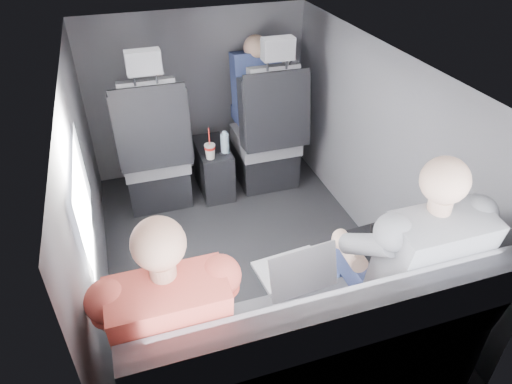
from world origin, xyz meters
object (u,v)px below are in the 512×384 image
object	(u,v)px
center_console	(213,168)
laptop_silver	(295,270)
water_bottle	(225,143)
passenger_front_right	(256,89)
front_seat_left	(155,158)
front_seat_right	(268,141)
laptop_black	(389,239)
passenger_rear_right	(404,266)
laptop_white	(162,292)
rear_bench	(311,356)
passenger_rear_left	(170,325)
soda_cup	(210,151)

from	to	relation	value
center_console	laptop_silver	bearing A→B (deg)	-89.86
water_bottle	passenger_front_right	world-z (taller)	passenger_front_right
front_seat_left	front_seat_right	xyz separation A→B (m)	(0.90, 0.00, 0.00)
laptop_black	passenger_rear_right	xyz separation A→B (m)	(-0.04, -0.20, 0.01)
front_seat_right	passenger_rear_right	bearing A→B (deg)	-88.78
laptop_white	rear_bench	bearing A→B (deg)	-25.32
passenger_rear_left	laptop_white	bearing A→B (deg)	92.06
laptop_silver	water_bottle	bearing A→B (deg)	87.49
center_console	passenger_rear_right	xyz separation A→B (m)	(0.49, -1.85, 0.45)
soda_cup	laptop_silver	distance (m)	1.54
front_seat_left	passenger_front_right	xyz separation A→B (m)	(0.88, 0.26, 0.34)
front_seat_left	soda_cup	world-z (taller)	front_seat_left
laptop_black	laptop_white	bearing A→B (deg)	-179.62
soda_cup	passenger_rear_right	size ratio (longest dim) A/B	0.20
front_seat_right	soda_cup	size ratio (longest dim) A/B	5.04
front_seat_left	laptop_silver	size ratio (longest dim) A/B	3.68
center_console	front_seat_right	bearing A→B (deg)	-5.07
front_seat_left	laptop_white	xyz separation A→B (m)	(-0.16, -1.61, 0.24)
front_seat_left	laptop_white	world-z (taller)	front_seat_left
passenger_rear_left	passenger_rear_right	size ratio (longest dim) A/B	0.98
center_console	passenger_rear_left	xyz separation A→B (m)	(-0.60, -1.85, 0.44)
soda_cup	passenger_rear_left	size ratio (longest dim) A/B	0.20
rear_bench	laptop_white	bearing A→B (deg)	154.68
laptop_black	rear_bench	bearing A→B (deg)	-151.03
center_console	passenger_front_right	size ratio (longest dim) A/B	0.65
passenger_rear_left	passenger_rear_right	distance (m)	1.09
rear_bench	water_bottle	world-z (taller)	rear_bench
front_seat_right	passenger_front_right	world-z (taller)	front_seat_right
passenger_rear_left	soda_cup	bearing A→B (deg)	71.88
rear_bench	passenger_rear_right	distance (m)	0.60
water_bottle	laptop_white	xyz separation A→B (m)	(-0.68, -1.53, 0.15)
center_console	laptop_white	distance (m)	1.82
laptop_white	passenger_rear_left	xyz separation A→B (m)	(0.01, -0.19, 0.00)
passenger_front_right	laptop_black	bearing A→B (deg)	-86.89
center_console	water_bottle	distance (m)	0.32
soda_cup	passenger_front_right	xyz separation A→B (m)	(0.49, 0.39, 0.28)
rear_bench	passenger_rear_left	size ratio (longest dim) A/B	1.28
front_seat_right	laptop_black	distance (m)	1.63
laptop_white	passenger_rear_left	size ratio (longest dim) A/B	0.30
laptop_white	passenger_front_right	bearing A→B (deg)	60.95
front_seat_left	laptop_black	world-z (taller)	front_seat_left
water_bottle	passenger_front_right	size ratio (longest dim) A/B	0.25
water_bottle	passenger_front_right	distance (m)	0.56
center_console	passenger_front_right	xyz separation A→B (m)	(0.43, 0.22, 0.54)
passenger_rear_right	passenger_front_right	world-z (taller)	passenger_rear_right
laptop_white	soda_cup	bearing A→B (deg)	69.46
rear_bench	water_bottle	bearing A→B (deg)	87.69
water_bottle	laptop_silver	xyz separation A→B (m)	(-0.07, -1.57, 0.15)
rear_bench	water_bottle	size ratio (longest dim) A/B	8.86
laptop_white	passenger_rear_right	size ratio (longest dim) A/B	0.29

